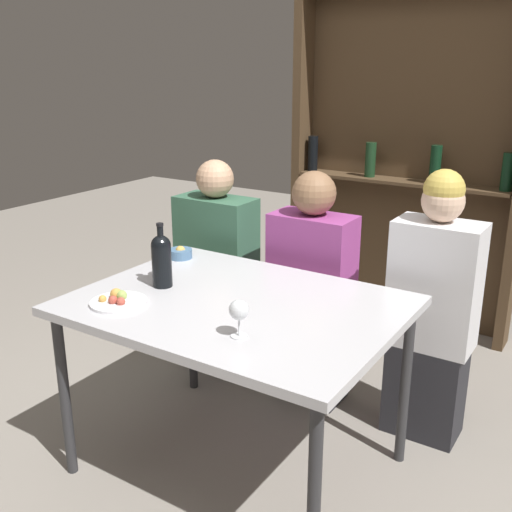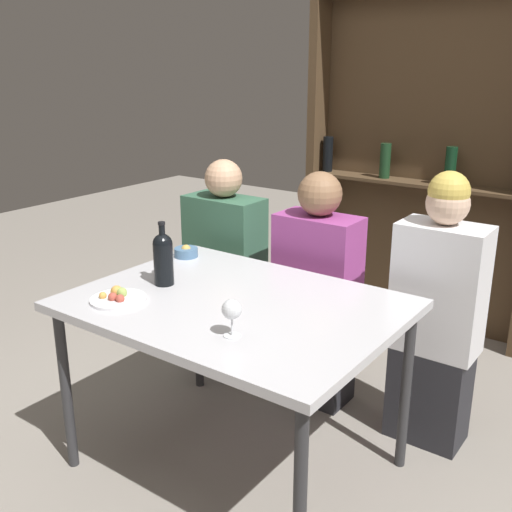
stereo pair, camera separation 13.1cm
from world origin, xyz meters
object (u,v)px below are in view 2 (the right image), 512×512
object	(u,v)px
wine_bottle	(163,257)
wine_glass_0	(232,310)
snack_bowl	(186,252)
seated_person_right	(436,318)
food_plate_0	(118,297)
seated_person_center	(316,296)
seated_person_left	(225,274)
wine_glass_1	(166,257)

from	to	relation	value
wine_bottle	wine_glass_0	bearing A→B (deg)	-22.84
wine_bottle	snack_bowl	world-z (taller)	wine_bottle
wine_glass_0	seated_person_right	bearing A→B (deg)	67.13
food_plate_0	wine_glass_0	bearing A→B (deg)	1.09
wine_glass_0	seated_person_center	distance (m)	1.01
food_plate_0	seated_person_left	world-z (taller)	seated_person_left
seated_person_left	seated_person_center	size ratio (longest dim) A/B	1.00
seated_person_left	wine_glass_0	bearing A→B (deg)	-49.95
food_plate_0	seated_person_left	size ratio (longest dim) A/B	0.19
wine_glass_1	seated_person_center	world-z (taller)	seated_person_center
seated_person_center	seated_person_left	bearing A→B (deg)	180.00
wine_glass_0	seated_person_center	xyz separation A→B (m)	(-0.21, 0.94, -0.30)
seated_person_center	seated_person_right	size ratio (longest dim) A/B	0.95
snack_bowl	seated_person_right	bearing A→B (deg)	18.37
wine_glass_0	seated_person_center	world-z (taller)	seated_person_center
wine_glass_0	seated_person_center	bearing A→B (deg)	102.50
wine_glass_1	snack_bowl	size ratio (longest dim) A/B	1.09
snack_bowl	seated_person_left	xyz separation A→B (m)	(-0.06, 0.37, -0.24)
wine_glass_0	wine_glass_1	distance (m)	0.69
food_plate_0	snack_bowl	world-z (taller)	snack_bowl
wine_bottle	seated_person_center	bearing A→B (deg)	64.49
snack_bowl	seated_person_left	world-z (taller)	seated_person_left
wine_glass_1	seated_person_left	size ratio (longest dim) A/B	0.10
seated_person_left	seated_person_right	bearing A→B (deg)	0.00
wine_glass_1	wine_bottle	bearing A→B (deg)	-50.62
snack_bowl	seated_person_left	bearing A→B (deg)	99.40
wine_bottle	snack_bowl	size ratio (longest dim) A/B	2.42
snack_bowl	seated_person_right	xyz separation A→B (m)	(1.13, 0.37, -0.19)
wine_glass_1	seated_person_left	xyz separation A→B (m)	(-0.18, 0.63, -0.30)
snack_bowl	seated_person_center	xyz separation A→B (m)	(0.52, 0.37, -0.23)
seated_person_right	seated_person_left	bearing A→B (deg)	180.00
wine_glass_1	food_plate_0	distance (m)	0.34
wine_glass_0	seated_person_center	size ratio (longest dim) A/B	0.11
wine_bottle	wine_glass_1	bearing A→B (deg)	129.38
wine_glass_1	snack_bowl	xyz separation A→B (m)	(-0.11, 0.25, -0.06)
wine_glass_1	seated_person_right	size ratio (longest dim) A/B	0.10
food_plate_0	seated_person_center	bearing A→B (deg)	69.32
snack_bowl	seated_person_center	world-z (taller)	seated_person_center
wine_glass_1	seated_person_center	size ratio (longest dim) A/B	0.10
food_plate_0	seated_person_center	distance (m)	1.04
seated_person_center	food_plate_0	bearing A→B (deg)	-110.68
seated_person_left	seated_person_right	size ratio (longest dim) A/B	0.95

